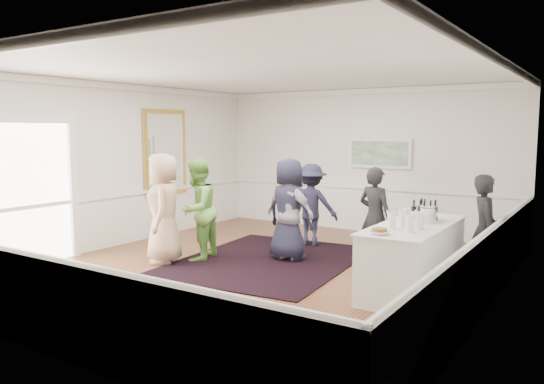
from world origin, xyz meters
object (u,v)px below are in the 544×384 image
Objects in this scene: nut_bowl at (379,231)px; ice_bucket at (427,215)px; guest_dark_a at (311,205)px; guest_green at (197,210)px; guest_tan at (164,208)px; bartender at (485,230)px; guest_dark_b at (375,217)px; serving_table at (413,257)px; guest_navy at (289,209)px; guest_lilac at (290,214)px.

ice_bucket is at bearing 78.23° from nut_bowl.
ice_bucket is at bearing 136.15° from guest_dark_a.
guest_green reaches higher than nut_bowl.
guest_dark_a is at bearing 110.56° from guest_tan.
bartender is at bearing 150.37° from guest_dark_a.
guest_tan is at bearing 42.43° from guest_dark_b.
ice_bucket is (2.77, -1.59, 0.27)m from guest_dark_a.
bartender is 6.32× the size of ice_bucket.
guest_tan is 4.36m from ice_bucket.
serving_table is at bearing -113.89° from ice_bucket.
guest_dark_a is at bearing -74.40° from guest_navy.
nut_bowl is at bearing 68.26° from guest_green.
guest_navy is at bearing 165.99° from serving_table.
guest_navy is (1.70, 1.35, -0.05)m from guest_tan.
guest_dark_a is 0.97× the size of guest_dark_b.
nut_bowl is (-0.25, -1.20, -0.08)m from ice_bucket.
guest_dark_b is at bearing 139.93° from guest_dark_a.
guest_navy is at bearing 112.28° from guest_green.
guest_dark_b is at bearing 134.47° from serving_table.
bartender is 3.18m from guest_lilac.
ice_bucket is (2.51, -0.33, 0.26)m from guest_lilac.
nut_bowl is (2.25, -1.54, 0.18)m from guest_lilac.
guest_green reaches higher than bartender.
guest_dark_b is at bearing 113.43° from nut_bowl.
nut_bowl is (4.00, -0.22, 0.05)m from guest_tan.
guest_dark_b reaches higher than guest_dark_a.
guest_dark_b is 1.38m from ice_bucket.
bartender is at bearing -169.25° from guest_lilac.
serving_table is at bearing 147.55° from guest_dark_b.
bartender is 0.95m from ice_bucket.
nut_bowl is at bearing 126.51° from guest_dark_b.
guest_lilac is 6.33× the size of ice_bucket.
nut_bowl reaches higher than serving_table.
guest_tan is at bearing -169.83° from serving_table.
guest_lilac is (-2.40, 0.58, 0.34)m from serving_table.
serving_table is at bearing 60.55° from guest_tan.
ice_bucket is at bearing 86.49° from guest_green.
guest_dark_a is 3.77m from nut_bowl.
nut_bowl is at bearing 118.06° from guest_dark_a.
guest_navy is 7.07× the size of nut_bowl.
serving_table is at bearing 171.29° from guest_navy.
serving_table is at bearing 81.52° from nut_bowl.
guest_lilac is (-3.17, -0.30, 0.00)m from bartender.
bartender is 4.70m from guest_green.
serving_table is at bearing 171.90° from guest_lilac.
guest_tan is 1.06× the size of guest_navy.
guest_navy reaches higher than guest_dark_b.
ice_bucket is (4.25, 0.99, 0.13)m from guest_tan.
ice_bucket is at bearing 63.44° from guest_tan.
bartender is (0.77, 0.87, 0.34)m from serving_table.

